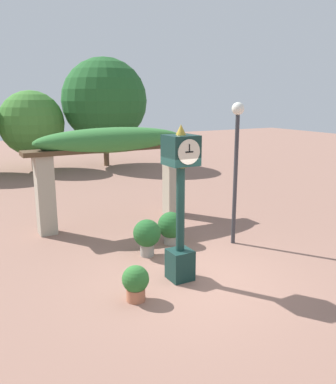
# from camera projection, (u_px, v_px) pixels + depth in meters

# --- Properties ---
(ground_plane) EXTENTS (60.00, 60.00, 0.00)m
(ground_plane) POSITION_uv_depth(u_px,v_px,m) (193.00, 279.00, 8.24)
(ground_plane) COLOR #8E6656
(pedestal_clock) EXTENTS (0.57, 0.62, 3.11)m
(pedestal_clock) POSITION_uv_depth(u_px,v_px,m) (180.00, 198.00, 7.87)
(pedestal_clock) COLOR #14332D
(pedestal_clock) RESTS_ON ground
(pergola) EXTENTS (4.91, 1.05, 2.78)m
(pergola) POSITION_uv_depth(u_px,v_px,m) (113.00, 150.00, 11.40)
(pergola) COLOR #A89E89
(pergola) RESTS_ON ground
(potted_plant_near_left) EXTENTS (0.67, 0.67, 0.82)m
(potted_plant_near_left) POSITION_uv_depth(u_px,v_px,m) (171.00, 226.00, 10.14)
(potted_plant_near_left) COLOR gray
(potted_plant_near_left) RESTS_ON ground
(potted_plant_near_right) EXTENTS (0.49, 0.49, 0.67)m
(potted_plant_near_right) POSITION_uv_depth(u_px,v_px,m) (136.00, 282.00, 7.31)
(potted_plant_near_right) COLOR #B26B4C
(potted_plant_near_right) RESTS_ON ground
(potted_plant_far_left) EXTENTS (0.64, 0.64, 0.87)m
(potted_plant_far_left) POSITION_uv_depth(u_px,v_px,m) (147.00, 235.00, 9.35)
(potted_plant_far_left) COLOR gray
(potted_plant_far_left) RESTS_ON ground
(lamp_post) EXTENTS (0.30, 0.30, 3.49)m
(lamp_post) POSITION_uv_depth(u_px,v_px,m) (236.00, 149.00, 9.73)
(lamp_post) COLOR #333338
(lamp_post) RESTS_ON ground
(tree_line) EXTENTS (10.78, 4.64, 5.58)m
(tree_line) POSITION_uv_depth(u_px,v_px,m) (55.00, 109.00, 20.14)
(tree_line) COLOR brown
(tree_line) RESTS_ON ground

